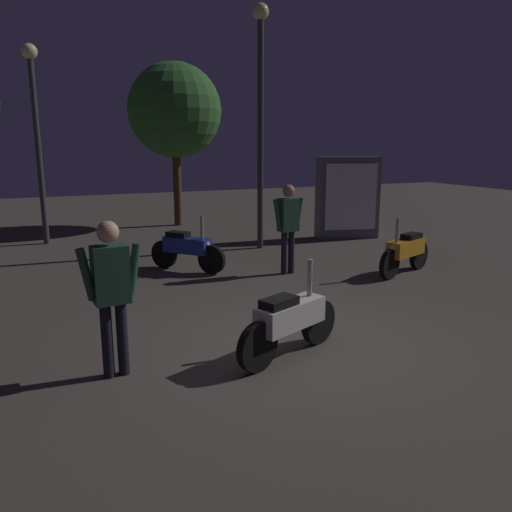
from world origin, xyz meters
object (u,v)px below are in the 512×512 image
object	(u,v)px
person_rider_beside	(111,286)
motorcycle_white_foreground	(290,321)
streetlamp_far	(36,119)
kiosk_billboard	(348,198)
streetlamp_near	(260,100)
motorcycle_orange_parked_right	(405,251)
person_bystander_far	(288,221)
motorcycle_blue_parked_left	(187,249)

from	to	relation	value
person_rider_beside	motorcycle_white_foreground	bearing A→B (deg)	76.32
streetlamp_far	kiosk_billboard	xyz separation A→B (m)	(7.28, -2.27, -1.94)
streetlamp_near	kiosk_billboard	size ratio (longest dim) A/B	2.57
streetlamp_near	streetlamp_far	world-z (taller)	streetlamp_near
person_rider_beside	kiosk_billboard	bearing A→B (deg)	125.95
motorcycle_orange_parked_right	streetlamp_near	size ratio (longest dim) A/B	0.29
motorcycle_white_foreground	streetlamp_far	xyz separation A→B (m)	(-2.45, 8.45, 2.56)
motorcycle_white_foreground	person_bystander_far	distance (m)	3.89
motorcycle_blue_parked_left	kiosk_billboard	size ratio (longest dim) A/B	0.63
motorcycle_white_foreground	kiosk_billboard	bearing A→B (deg)	29.01
motorcycle_blue_parked_left	motorcycle_white_foreground	bearing A→B (deg)	-40.90
person_rider_beside	motorcycle_blue_parked_left	bearing A→B (deg)	149.62
person_bystander_far	kiosk_billboard	size ratio (longest dim) A/B	0.81
person_bystander_far	motorcycle_orange_parked_right	bearing A→B (deg)	59.14
streetlamp_far	person_rider_beside	bearing A→B (deg)	-86.42
motorcycle_white_foreground	streetlamp_near	distance (m)	6.93
motorcycle_blue_parked_left	streetlamp_near	bearing A→B (deg)	82.64
motorcycle_white_foreground	streetlamp_near	world-z (taller)	streetlamp_near
motorcycle_orange_parked_right	streetlamp_far	world-z (taller)	streetlamp_far
person_bystander_far	streetlamp_far	world-z (taller)	streetlamp_far
motorcycle_white_foreground	motorcycle_orange_parked_right	xyz separation A→B (m)	(3.76, 2.53, 0.00)
person_bystander_far	kiosk_billboard	distance (m)	4.15
motorcycle_white_foreground	motorcycle_blue_parked_left	world-z (taller)	same
motorcycle_blue_parked_left	streetlamp_far	xyz separation A→B (m)	(-2.46, 4.03, 2.56)
motorcycle_orange_parked_right	kiosk_billboard	distance (m)	3.85
motorcycle_white_foreground	motorcycle_orange_parked_right	bearing A→B (deg)	11.06
motorcycle_white_foreground	kiosk_billboard	xyz separation A→B (m)	(4.84, 6.18, 0.61)
motorcycle_blue_parked_left	person_rider_beside	world-z (taller)	person_rider_beside
streetlamp_far	motorcycle_orange_parked_right	bearing A→B (deg)	-43.62
streetlamp_near	streetlamp_far	bearing A→B (deg)	151.01
person_bystander_far	motorcycle_blue_parked_left	bearing A→B (deg)	-126.43
motorcycle_orange_parked_right	streetlamp_near	bearing A→B (deg)	-86.66
motorcycle_orange_parked_right	person_bystander_far	world-z (taller)	person_bystander_far
streetlamp_near	motorcycle_blue_parked_left	bearing A→B (deg)	-146.66
person_rider_beside	streetlamp_near	size ratio (longest dim) A/B	0.31
motorcycle_blue_parked_left	kiosk_billboard	bearing A→B (deg)	69.39
streetlamp_far	kiosk_billboard	bearing A→B (deg)	-17.29
person_bystander_far	streetlamp_near	xyz separation A→B (m)	(0.50, 2.42, 2.38)
person_rider_beside	streetlamp_near	bearing A→B (deg)	138.26
streetlamp_far	motorcycle_blue_parked_left	bearing A→B (deg)	-58.58
motorcycle_blue_parked_left	streetlamp_far	bearing A→B (deg)	170.72
person_bystander_far	motorcycle_white_foreground	bearing A→B (deg)	-33.30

